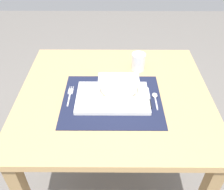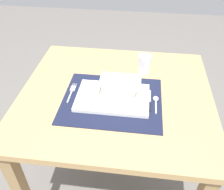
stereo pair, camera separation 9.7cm
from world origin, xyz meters
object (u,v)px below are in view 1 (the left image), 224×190
object	(u,v)px
dining_table	(114,111)
drinking_glass	(138,62)
bread_knife	(144,101)
porridge_bowl	(119,90)
butter_knife	(149,99)
fork	(70,94)
spoon	(155,97)

from	to	relation	value
dining_table	drinking_glass	world-z (taller)	drinking_glass
bread_knife	dining_table	bearing A→B (deg)	149.49
drinking_glass	bread_knife	bearing A→B (deg)	-88.17
porridge_bowl	butter_knife	bearing A→B (deg)	-8.06
butter_knife	drinking_glass	distance (m)	0.25
dining_table	bread_knife	world-z (taller)	bread_knife
fork	drinking_glass	xyz separation A→B (m)	(0.32, 0.21, 0.03)
spoon	bread_knife	xyz separation A→B (m)	(-0.05, -0.02, -0.00)
butter_knife	spoon	bearing A→B (deg)	22.91
porridge_bowl	spoon	xyz separation A→B (m)	(0.16, -0.01, -0.03)
fork	spoon	distance (m)	0.37
butter_knife	drinking_glass	bearing A→B (deg)	96.99
dining_table	bread_knife	bearing A→B (deg)	-25.82
porridge_bowl	spoon	world-z (taller)	porridge_bowl
porridge_bowl	spoon	size ratio (longest dim) A/B	1.67
porridge_bowl	fork	distance (m)	0.22
dining_table	butter_knife	distance (m)	0.20
spoon	butter_knife	xyz separation A→B (m)	(-0.03, -0.01, -0.00)
porridge_bowl	butter_knife	size ratio (longest dim) A/B	1.29
dining_table	bread_knife	distance (m)	0.19
bread_knife	drinking_glass	distance (m)	0.26
fork	bread_knife	bearing A→B (deg)	-8.15
fork	bread_knife	size ratio (longest dim) A/B	0.98
dining_table	bread_knife	size ratio (longest dim) A/B	6.16
dining_table	drinking_glass	size ratio (longest dim) A/B	9.82
dining_table	butter_knife	world-z (taller)	butter_knife
drinking_glass	porridge_bowl	bearing A→B (deg)	-114.40
butter_knife	drinking_glass	world-z (taller)	drinking_glass
butter_knife	bread_knife	world-z (taller)	same
fork	butter_knife	world-z (taller)	butter_knife
fork	drinking_glass	size ratio (longest dim) A/B	1.56
fork	porridge_bowl	bearing A→B (deg)	-4.06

